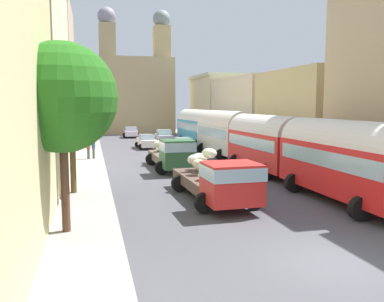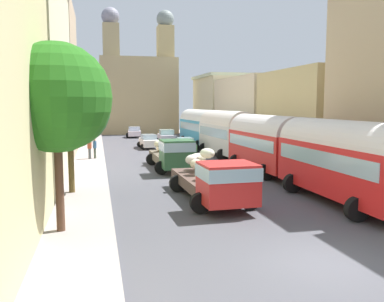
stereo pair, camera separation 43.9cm
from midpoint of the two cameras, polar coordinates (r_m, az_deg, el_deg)
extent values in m
plane|color=#48484F|center=(38.23, -3.60, -0.51)|extent=(154.00, 154.00, 0.00)
cube|color=#9D918E|center=(37.62, -14.54, -0.71)|extent=(2.50, 70.00, 0.14)
cube|color=#9F948F|center=(40.13, 6.63, -0.10)|extent=(2.50, 70.00, 0.14)
cube|color=beige|center=(27.32, -23.54, 9.59)|extent=(5.35, 14.52, 12.79)
cube|color=tan|center=(40.99, -19.88, 9.33)|extent=(4.71, 11.64, 13.90)
cube|color=tan|center=(52.76, -18.79, 6.69)|extent=(5.31, 10.97, 10.26)
cube|color=tan|center=(53.07, -19.01, 12.46)|extent=(5.84, 10.97, 0.42)
cube|color=tan|center=(36.16, 14.74, 4.91)|extent=(4.08, 11.18, 7.57)
cube|color=beige|center=(48.58, 8.18, 5.52)|extent=(5.92, 14.08, 7.75)
cube|color=beige|center=(61.29, 3.35, 6.12)|extent=(5.74, 11.50, 8.48)
cube|color=beige|center=(61.42, 3.38, 10.28)|extent=(6.32, 11.50, 0.43)
cube|color=tan|center=(67.34, -8.18, 7.58)|extent=(12.05, 6.94, 11.94)
cube|color=tan|center=(65.41, -11.79, 9.69)|extent=(2.48, 2.48, 16.85)
sphere|color=gray|center=(66.63, -11.99, 17.89)|extent=(2.72, 2.72, 2.72)
cube|color=tan|center=(66.27, -4.38, 9.77)|extent=(2.48, 2.48, 16.85)
sphere|color=gray|center=(67.48, -4.45, 17.86)|extent=(2.72, 2.72, 2.72)
cube|color=red|center=(20.51, 19.87, -2.31)|extent=(2.34, 8.94, 2.33)
cylinder|color=silver|center=(20.38, 20.00, 0.93)|extent=(2.29, 8.76, 2.26)
cube|color=#99B7C6|center=(20.44, 19.93, -0.89)|extent=(2.38, 8.23, 0.75)
cylinder|color=black|center=(22.50, 13.49, -4.36)|extent=(1.00, 0.35, 1.00)
cylinder|color=black|center=(23.58, 18.22, -4.01)|extent=(1.00, 0.35, 1.00)
cylinder|color=black|center=(17.89, 21.76, -7.46)|extent=(1.00, 0.35, 1.00)
cube|color=red|center=(28.37, 9.77, 0.28)|extent=(2.63, 8.22, 2.28)
cylinder|color=silver|center=(28.27, 9.81, 2.58)|extent=(2.58, 8.05, 2.37)
cube|color=#99B7C6|center=(28.32, 9.79, 1.29)|extent=(2.66, 7.57, 0.73)
cylinder|color=black|center=(30.37, 5.74, -1.41)|extent=(1.00, 0.35, 1.00)
cylinder|color=black|center=(31.27, 9.67, -1.24)|extent=(1.00, 0.35, 1.00)
cylinder|color=black|center=(25.77, 9.79, -2.90)|extent=(1.00, 0.35, 1.00)
cylinder|color=black|center=(26.82, 14.24, -2.64)|extent=(1.00, 0.35, 1.00)
cube|color=silver|center=(36.75, 4.15, 1.86)|extent=(2.77, 8.56, 2.39)
cylinder|color=silver|center=(36.67, 4.17, 3.72)|extent=(2.71, 8.39, 2.44)
cube|color=#99B7C6|center=(36.71, 4.16, 2.68)|extent=(2.79, 7.89, 0.76)
cylinder|color=black|center=(38.98, 1.19, 0.38)|extent=(1.00, 0.35, 1.00)
cylinder|color=black|center=(39.73, 4.45, 0.48)|extent=(1.00, 0.35, 1.00)
cylinder|color=black|center=(34.01, 3.77, -0.54)|extent=(1.00, 0.35, 1.00)
cylinder|color=black|center=(34.87, 7.43, -0.40)|extent=(1.00, 0.35, 1.00)
cube|color=teal|center=(45.37, 0.64, 2.79)|extent=(2.77, 10.05, 2.42)
cylinder|color=silver|center=(45.31, 0.64, 4.32)|extent=(2.72, 9.85, 2.33)
cube|color=#99B7C6|center=(45.34, 0.64, 3.46)|extent=(2.79, 9.26, 0.77)
cylinder|color=black|center=(48.13, -1.71, 1.56)|extent=(1.00, 0.35, 1.00)
cylinder|color=black|center=(48.74, 0.86, 1.62)|extent=(1.00, 0.35, 1.00)
cylinder|color=black|center=(42.20, 0.38, 0.86)|extent=(1.00, 0.35, 1.00)
cylinder|color=black|center=(42.89, 3.28, 0.94)|extent=(1.00, 0.35, 1.00)
cube|color=red|center=(17.67, 4.82, -4.47)|extent=(2.32, 2.17, 1.74)
cube|color=#99B7C6|center=(17.58, 4.84, -2.91)|extent=(2.37, 2.26, 0.56)
cube|color=brown|center=(21.30, 1.31, -4.18)|extent=(2.41, 5.48, 0.55)
ellipsoid|color=beige|center=(22.61, 0.72, -2.17)|extent=(0.97, 1.01, 0.52)
ellipsoid|color=beige|center=(19.91, 1.15, -3.39)|extent=(0.97, 0.99, 0.50)
ellipsoid|color=beige|center=(21.76, 2.15, -2.45)|extent=(0.73, 0.94, 0.57)
ellipsoid|color=beige|center=(21.30, 0.33, -1.80)|extent=(0.77, 0.91, 0.50)
ellipsoid|color=beige|center=(23.00, 0.53, -0.98)|extent=(1.14, 1.23, 0.56)
ellipsoid|color=silver|center=(22.35, -0.25, -1.21)|extent=(0.90, 0.76, 0.56)
ellipsoid|color=beige|center=(22.13, 1.85, -0.31)|extent=(1.04, 1.14, 0.55)
cylinder|color=black|center=(18.50, 7.84, -6.76)|extent=(0.90, 0.31, 0.90)
cylinder|color=black|center=(17.75, 1.03, -7.27)|extent=(0.90, 0.31, 0.90)
cylinder|color=black|center=(22.64, 3.33, -4.25)|extent=(0.90, 0.32, 0.90)
cylinder|color=black|center=(22.03, -2.29, -4.55)|extent=(0.90, 0.32, 0.90)
cube|color=#2B5432|center=(27.30, -2.54, -0.40)|extent=(2.08, 2.20, 1.87)
cube|color=#99B7C6|center=(27.24, -2.54, 0.69)|extent=(2.12, 2.29, 0.60)
cube|color=brown|center=(30.94, -3.95, -0.83)|extent=(2.12, 5.16, 0.55)
ellipsoid|color=beige|center=(31.94, -3.99, 0.42)|extent=(0.98, 0.87, 0.57)
ellipsoid|color=beige|center=(29.82, -4.06, -0.08)|extent=(1.07, 0.94, 0.51)
ellipsoid|color=beige|center=(32.07, -4.86, 0.33)|extent=(0.82, 0.98, 0.45)
ellipsoid|color=beige|center=(30.33, -3.52, 0.65)|extent=(0.67, 0.82, 0.48)
ellipsoid|color=beige|center=(31.52, -5.11, 0.99)|extent=(0.96, 0.86, 0.54)
cylinder|color=black|center=(27.84, -0.54, -2.21)|extent=(0.90, 0.31, 0.90)
cylinder|color=black|center=(27.42, -4.71, -2.36)|extent=(0.90, 0.31, 0.90)
cylinder|color=black|center=(32.07, -2.45, -1.05)|extent=(0.90, 0.31, 0.90)
cylinder|color=black|center=(31.71, -6.07, -1.17)|extent=(0.90, 0.31, 0.90)
cube|color=silver|center=(43.87, -6.62, 1.20)|extent=(1.72, 4.39, 0.73)
cube|color=#99B2C7|center=(43.82, -6.63, 1.99)|extent=(1.48, 2.30, 0.48)
cylinder|color=black|center=(42.71, -5.27, 0.63)|extent=(0.60, 0.21, 0.60)
cylinder|color=black|center=(42.46, -7.42, 0.56)|extent=(0.60, 0.21, 0.60)
cylinder|color=black|center=(45.35, -5.87, 0.96)|extent=(0.60, 0.21, 0.60)
cylinder|color=black|center=(45.12, -7.89, 0.91)|extent=(0.60, 0.21, 0.60)
cube|color=silver|center=(58.34, -8.69, 2.48)|extent=(1.98, 3.79, 0.70)
cube|color=#9FB2C9|center=(58.30, -8.70, 3.09)|extent=(1.66, 2.01, 0.53)
cylinder|color=black|center=(57.26, -7.77, 2.10)|extent=(0.60, 0.21, 0.60)
cylinder|color=black|center=(57.21, -9.53, 2.06)|extent=(0.60, 0.21, 0.60)
cylinder|color=black|center=(59.54, -7.87, 2.26)|extent=(0.60, 0.21, 0.60)
cylinder|color=black|center=(59.49, -9.56, 2.23)|extent=(0.60, 0.21, 0.60)
cube|color=#519355|center=(39.20, -1.53, 0.59)|extent=(1.65, 3.69, 0.70)
cube|color=#8EB5BE|center=(39.14, -1.54, 1.49)|extent=(1.43, 1.93, 0.53)
cylinder|color=black|center=(40.20, -2.96, 0.27)|extent=(0.60, 0.21, 0.60)
cylinder|color=black|center=(40.50, -0.75, 0.33)|extent=(0.60, 0.21, 0.60)
cylinder|color=black|center=(37.98, -2.37, -0.09)|extent=(0.60, 0.21, 0.60)
cylinder|color=black|center=(38.29, -0.04, -0.03)|extent=(0.60, 0.21, 0.60)
cube|color=silver|center=(48.66, -4.17, 1.82)|extent=(1.89, 4.01, 0.84)
cube|color=#99C4C0|center=(48.61, -4.17, 2.65)|extent=(1.62, 2.10, 0.57)
cylinder|color=black|center=(49.80, -5.36, 1.47)|extent=(0.60, 0.21, 0.60)
cylinder|color=black|center=(50.03, -3.35, 1.51)|extent=(0.60, 0.21, 0.60)
cylinder|color=black|center=(47.38, -5.02, 1.21)|extent=(0.60, 0.21, 0.60)
cylinder|color=black|center=(47.62, -2.91, 1.26)|extent=(0.60, 0.21, 0.60)
cylinder|color=#464F40|center=(35.41, -13.85, -1.14)|extent=(0.17, 0.17, 0.14)
cylinder|color=#464F40|center=(35.35, -13.87, -0.33)|extent=(0.25, 0.25, 0.86)
cylinder|color=#2E577E|center=(35.27, -13.91, 0.85)|extent=(0.39, 0.39, 0.60)
sphere|color=tan|center=(35.23, -13.92, 1.49)|extent=(0.20, 0.20, 0.20)
cylinder|color=#45494B|center=(35.20, -14.54, -1.20)|extent=(0.19, 0.19, 0.14)
cylinder|color=#45494B|center=(35.13, -14.56, -0.38)|extent=(0.23, 0.23, 0.87)
cylinder|color=#974027|center=(35.06, -14.60, 0.80)|extent=(0.36, 0.36, 0.58)
sphere|color=tan|center=(35.02, -14.62, 1.44)|extent=(0.21, 0.21, 0.21)
cylinder|color=brown|center=(15.36, -18.03, -4.87)|extent=(0.30, 0.30, 3.46)
sphere|color=#236219|center=(15.08, -18.46, 7.08)|extent=(3.87, 3.87, 3.87)
cylinder|color=brown|center=(21.95, -16.77, -2.12)|extent=(0.30, 0.30, 2.97)
sphere|color=#37733C|center=(21.72, -17.04, 5.85)|extent=(4.16, 4.16, 4.16)
camera|label=1|loc=(0.22, -90.43, -0.05)|focal=38.32mm
camera|label=2|loc=(0.22, 89.57, 0.05)|focal=38.32mm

